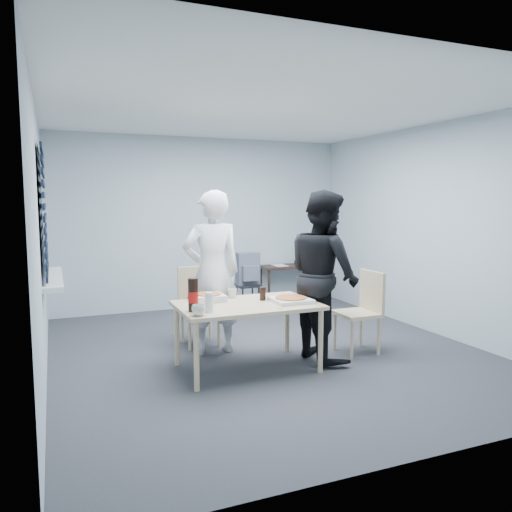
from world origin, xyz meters
name	(u,v)px	position (x,y,z in m)	size (l,w,h in m)	color
room	(46,223)	(-2.20, 0.40, 1.44)	(5.00, 5.00, 5.00)	#2E2E33
dining_table	(247,310)	(-0.41, -0.45, 0.60)	(1.35, 0.86, 0.66)	#D1BA8B
chair_far	(198,300)	(-0.61, 0.62, 0.51)	(0.42, 0.42, 0.89)	#D1BA8B
chair_right	(364,306)	(0.98, -0.40, 0.51)	(0.42, 0.42, 0.89)	#D1BA8B
person_white	(212,273)	(-0.57, 0.19, 0.89)	(0.65, 0.42, 1.77)	silver
person_black	(324,275)	(0.46, -0.41, 0.89)	(0.86, 0.47, 1.77)	black
side_table	(289,270)	(1.37, 2.28, 0.53)	(0.92, 0.41, 0.61)	#321E19
stool	(248,292)	(0.44, 1.72, 0.34)	(0.33, 0.33, 0.45)	black
backpack	(248,269)	(0.44, 1.70, 0.67)	(0.33, 0.24, 0.46)	slate
pizza_box_a	(209,297)	(-0.72, -0.18, 0.70)	(0.30, 0.30, 0.07)	silver
pizza_box_b	(291,300)	(0.02, -0.55, 0.68)	(0.36, 0.36, 0.05)	silver
mug_a	(199,310)	(-0.99, -0.77, 0.71)	(0.12, 0.12, 0.10)	silver
mug_b	(232,293)	(-0.45, -0.12, 0.71)	(0.10, 0.10, 0.09)	silver
cola_glass	(263,294)	(-0.21, -0.37, 0.73)	(0.06, 0.06, 0.14)	black
soda_bottle	(193,295)	(-0.99, -0.59, 0.81)	(0.10, 0.10, 0.30)	black
plastic_cups	(209,302)	(-0.86, -0.66, 0.75)	(0.07, 0.07, 0.18)	silver
rubber_band	(280,308)	(-0.21, -0.78, 0.66)	(0.05, 0.05, 0.00)	red
papers	(280,265)	(1.22, 2.29, 0.61)	(0.20, 0.27, 0.00)	white
black_box	(300,262)	(1.59, 2.31, 0.64)	(0.15, 0.11, 0.07)	black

